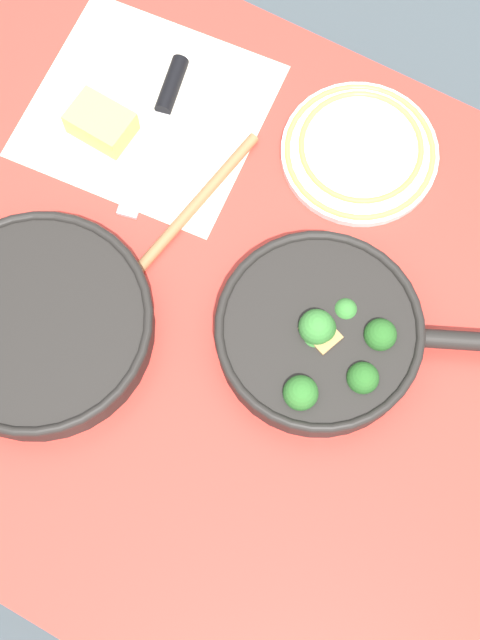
{
  "coord_description": "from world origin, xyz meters",
  "views": [
    {
      "loc": [
        0.16,
        -0.3,
        1.83
      ],
      "look_at": [
        0.0,
        0.0,
        0.76
      ],
      "focal_mm": 50.0,
      "sensor_mm": 36.0,
      "label": 1
    }
  ],
  "objects_px": {
    "cheese_block": "(101,123)",
    "wooden_spoon": "(144,263)",
    "dinner_plate_stack": "(360,150)",
    "grater_knife": "(162,113)",
    "skillet_broccoli": "(322,334)",
    "skillet_eggs": "(37,326)"
  },
  "relations": [
    {
      "from": "cheese_block",
      "to": "dinner_plate_stack",
      "type": "distance_m",
      "value": 0.35
    },
    {
      "from": "skillet_broccoli",
      "to": "grater_knife",
      "type": "xyz_separation_m",
      "value": [
        -0.34,
        0.18,
        -0.02
      ]
    },
    {
      "from": "grater_knife",
      "to": "dinner_plate_stack",
      "type": "distance_m",
      "value": 0.28
    },
    {
      "from": "dinner_plate_stack",
      "to": "grater_knife",
      "type": "bearing_deg",
      "value": -163.77
    },
    {
      "from": "wooden_spoon",
      "to": "cheese_block",
      "type": "bearing_deg",
      "value": -124.03
    },
    {
      "from": "skillet_broccoli",
      "to": "dinner_plate_stack",
      "type": "xyz_separation_m",
      "value": [
        -0.07,
        0.26,
        -0.02
      ]
    },
    {
      "from": "wooden_spoon",
      "to": "grater_knife",
      "type": "xyz_separation_m",
      "value": [
        -0.09,
        0.2,
        0.0
      ]
    },
    {
      "from": "wooden_spoon",
      "to": "dinner_plate_stack",
      "type": "height_order",
      "value": "dinner_plate_stack"
    },
    {
      "from": "dinner_plate_stack",
      "to": "skillet_eggs",
      "type": "bearing_deg",
      "value": -120.0
    },
    {
      "from": "grater_knife",
      "to": "dinner_plate_stack",
      "type": "bearing_deg",
      "value": 93.59
    },
    {
      "from": "grater_knife",
      "to": "cheese_block",
      "type": "distance_m",
      "value": 0.09
    },
    {
      "from": "cheese_block",
      "to": "dinner_plate_stack",
      "type": "relative_size",
      "value": 0.4
    },
    {
      "from": "skillet_broccoli",
      "to": "dinner_plate_stack",
      "type": "height_order",
      "value": "skillet_broccoli"
    },
    {
      "from": "wooden_spoon",
      "to": "skillet_broccoli",
      "type": "bearing_deg",
      "value": 103.65
    },
    {
      "from": "skillet_broccoli",
      "to": "grater_knife",
      "type": "bearing_deg",
      "value": 126.66
    },
    {
      "from": "skillet_eggs",
      "to": "grater_knife",
      "type": "relative_size",
      "value": 1.66
    },
    {
      "from": "dinner_plate_stack",
      "to": "wooden_spoon",
      "type": "bearing_deg",
      "value": -121.9
    },
    {
      "from": "grater_knife",
      "to": "dinner_plate_stack",
      "type": "relative_size",
      "value": 1.14
    },
    {
      "from": "cheese_block",
      "to": "wooden_spoon",
      "type": "bearing_deg",
      "value": -43.28
    },
    {
      "from": "skillet_broccoli",
      "to": "cheese_block",
      "type": "distance_m",
      "value": 0.42
    },
    {
      "from": "grater_knife",
      "to": "cheese_block",
      "type": "height_order",
      "value": "cheese_block"
    },
    {
      "from": "cheese_block",
      "to": "grater_knife",
      "type": "bearing_deg",
      "value": 44.73
    }
  ]
}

